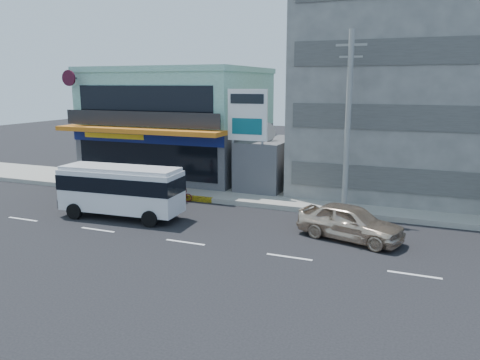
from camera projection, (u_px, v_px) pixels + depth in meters
name	position (u px, v px, depth m)	size (l,w,h in m)	color
ground	(185.00, 242.00, 21.69)	(120.00, 120.00, 0.00)	black
sidewalk	(333.00, 202.00, 28.43)	(70.00, 5.00, 0.30)	gray
shop_building	(180.00, 126.00, 36.48)	(12.40, 11.70, 8.00)	#3F3F43
concrete_building	(431.00, 87.00, 30.18)	(16.00, 12.00, 14.00)	gray
gap_structure	(269.00, 164.00, 32.22)	(3.00, 6.00, 3.50)	#3F3F43
satellite_dish	(264.00, 140.00, 30.94)	(1.50, 1.50, 0.15)	slate
billboard	(247.00, 121.00, 29.22)	(2.60, 0.18, 6.90)	gray
utility_pole_near	(348.00, 123.00, 25.14)	(1.60, 0.30, 10.00)	#999993
minibus	(121.00, 188.00, 25.37)	(6.89, 2.73, 2.83)	silver
sedan	(350.00, 222.00, 21.94)	(2.01, 4.99, 1.70)	beige
motorcycle_rider	(180.00, 192.00, 29.05)	(1.60, 1.02, 1.94)	#5A0C15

